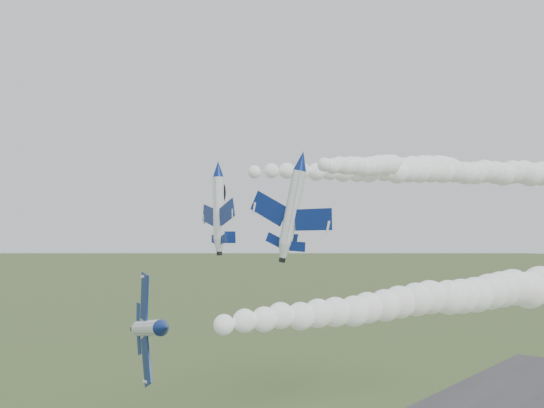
{
  "coord_description": "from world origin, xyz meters",
  "views": [
    {
      "loc": [
        52.33,
        -37.56,
        39.4
      ],
      "look_at": [
        6.64,
        16.97,
        42.38
      ],
      "focal_mm": 40.0,
      "sensor_mm": 36.0,
      "label": 1
    }
  ],
  "objects": [
    {
      "name": "jet_pair_right",
      "position": [
        9.49,
        18.9,
        47.51
      ],
      "size": [
        11.08,
        13.49,
        3.94
      ],
      "rotation": [
        0.0,
        0.23,
        0.12
      ],
      "color": "white"
    },
    {
      "name": "smoke_trail_jet_pair_left",
      "position": [
        10.01,
        54.51,
        48.62
      ],
      "size": [
        31.18,
        67.58,
        4.66
      ],
      "primitive_type": null,
      "rotation": [
        0.0,
        0.0,
        -0.39
      ],
      "color": "white"
    },
    {
      "name": "smoke_trail_jet_pair_right",
      "position": [
        6.58,
        48.79,
        49.32
      ],
      "size": [
        10.81,
        52.7,
        4.46
      ],
      "primitive_type": null,
      "rotation": [
        0.0,
        0.0,
        0.12
      ],
      "color": "white"
    },
    {
      "name": "jet_lead",
      "position": [
        13.68,
        -5.23,
        31.39
      ],
      "size": [
        7.01,
        11.36,
        9.77
      ],
      "rotation": [
        0.0,
        1.42,
        -0.42
      ],
      "color": "white"
    },
    {
      "name": "smoke_trail_jet_lead",
      "position": [
        27.99,
        22.39,
        32.73
      ],
      "size": [
        27.28,
        53.1,
        4.65
      ],
      "primitive_type": null,
      "rotation": [
        0.0,
        0.0,
        -0.42
      ],
      "color": "white"
    },
    {
      "name": "jet_pair_left",
      "position": [
        -3.85,
        18.35,
        47.33
      ],
      "size": [
        10.33,
        11.86,
        3.07
      ],
      "rotation": [
        0.0,
        -0.05,
        -0.39
      ],
      "color": "white"
    }
  ]
}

